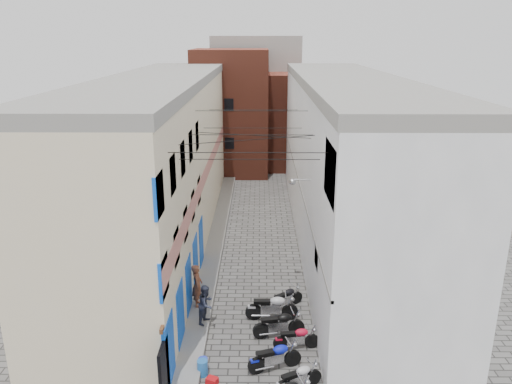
{
  "coord_description": "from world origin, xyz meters",
  "views": [
    {
      "loc": [
        0.38,
        -13.17,
        10.96
      ],
      "look_at": [
        0.17,
        12.28,
        3.0
      ],
      "focal_mm": 35.0,
      "sensor_mm": 36.0,
      "label": 1
    }
  ],
  "objects_px": {
    "motorcycle_d": "(296,337)",
    "water_jug_near": "(202,368)",
    "motorcycle_b": "(298,377)",
    "motorcycle_c": "(275,356)",
    "person_a": "(197,285)",
    "person_b": "(206,304)",
    "water_jug_far": "(203,365)",
    "motorcycle_f": "(272,306)",
    "red_crate": "(212,381)",
    "motorcycle_e": "(279,323)",
    "motorcycle_g": "(286,297)"
  },
  "relations": [
    {
      "from": "motorcycle_g",
      "to": "motorcycle_c",
      "type": "bearing_deg",
      "value": -43.92
    },
    {
      "from": "motorcycle_d",
      "to": "water_jug_far",
      "type": "height_order",
      "value": "motorcycle_d"
    },
    {
      "from": "person_b",
      "to": "water_jug_near",
      "type": "relative_size",
      "value": 2.84
    },
    {
      "from": "motorcycle_c",
      "to": "person_b",
      "type": "height_order",
      "value": "person_b"
    },
    {
      "from": "motorcycle_d",
      "to": "water_jug_far",
      "type": "bearing_deg",
      "value": -75.71
    },
    {
      "from": "motorcycle_d",
      "to": "motorcycle_f",
      "type": "height_order",
      "value": "motorcycle_f"
    },
    {
      "from": "motorcycle_d",
      "to": "water_jug_far",
      "type": "distance_m",
      "value": 3.53
    },
    {
      "from": "motorcycle_b",
      "to": "person_b",
      "type": "distance_m",
      "value": 4.94
    },
    {
      "from": "person_b",
      "to": "red_crate",
      "type": "bearing_deg",
      "value": -148.55
    },
    {
      "from": "motorcycle_e",
      "to": "person_a",
      "type": "xyz_separation_m",
      "value": [
        -3.31,
        1.88,
        0.58
      ]
    },
    {
      "from": "motorcycle_b",
      "to": "motorcycle_c",
      "type": "relative_size",
      "value": 0.9
    },
    {
      "from": "person_a",
      "to": "person_b",
      "type": "xyz_separation_m",
      "value": [
        0.5,
        -1.29,
        -0.12
      ]
    },
    {
      "from": "motorcycle_b",
      "to": "motorcycle_e",
      "type": "bearing_deg",
      "value": 162.3
    },
    {
      "from": "motorcycle_g",
      "to": "red_crate",
      "type": "height_order",
      "value": "motorcycle_g"
    },
    {
      "from": "person_a",
      "to": "water_jug_near",
      "type": "bearing_deg",
      "value": -175.86
    },
    {
      "from": "motorcycle_g",
      "to": "motorcycle_e",
      "type": "bearing_deg",
      "value": -45.94
    },
    {
      "from": "motorcycle_g",
      "to": "motorcycle_b",
      "type": "bearing_deg",
      "value": -34.22
    },
    {
      "from": "water_jug_near",
      "to": "red_crate",
      "type": "distance_m",
      "value": 0.6
    },
    {
      "from": "motorcycle_f",
      "to": "red_crate",
      "type": "relative_size",
      "value": 5.89
    },
    {
      "from": "motorcycle_f",
      "to": "person_a",
      "type": "xyz_separation_m",
      "value": [
        -3.07,
        0.69,
        0.54
      ]
    },
    {
      "from": "red_crate",
      "to": "motorcycle_g",
      "type": "bearing_deg",
      "value": 61.24
    },
    {
      "from": "motorcycle_d",
      "to": "water_jug_near",
      "type": "xyz_separation_m",
      "value": [
        -3.27,
        -1.51,
        -0.22
      ]
    },
    {
      "from": "person_a",
      "to": "water_jug_near",
      "type": "height_order",
      "value": "person_a"
    },
    {
      "from": "motorcycle_f",
      "to": "person_a",
      "type": "distance_m",
      "value": 3.19
    },
    {
      "from": "water_jug_far",
      "to": "motorcycle_d",
      "type": "bearing_deg",
      "value": 21.79
    },
    {
      "from": "motorcycle_b",
      "to": "motorcycle_f",
      "type": "height_order",
      "value": "motorcycle_f"
    },
    {
      "from": "motorcycle_c",
      "to": "motorcycle_b",
      "type": "bearing_deg",
      "value": 16.61
    },
    {
      "from": "person_a",
      "to": "person_b",
      "type": "relative_size",
      "value": 1.15
    },
    {
      "from": "person_b",
      "to": "motorcycle_g",
      "type": "bearing_deg",
      "value": -41.47
    },
    {
      "from": "motorcycle_c",
      "to": "water_jug_near",
      "type": "bearing_deg",
      "value": -101.49
    },
    {
      "from": "motorcycle_b",
      "to": "motorcycle_f",
      "type": "distance_m",
      "value": 4.27
    },
    {
      "from": "red_crate",
      "to": "motorcycle_c",
      "type": "bearing_deg",
      "value": 20.02
    },
    {
      "from": "motorcycle_b",
      "to": "red_crate",
      "type": "bearing_deg",
      "value": -123.02
    },
    {
      "from": "motorcycle_b",
      "to": "motorcycle_d",
      "type": "bearing_deg",
      "value": 150.07
    },
    {
      "from": "person_b",
      "to": "water_jug_near",
      "type": "bearing_deg",
      "value": -154.35
    },
    {
      "from": "motorcycle_c",
      "to": "red_crate",
      "type": "distance_m",
      "value": 2.26
    },
    {
      "from": "motorcycle_b",
      "to": "red_crate",
      "type": "relative_size",
      "value": 4.76
    },
    {
      "from": "motorcycle_f",
      "to": "person_b",
      "type": "distance_m",
      "value": 2.67
    },
    {
      "from": "person_a",
      "to": "motorcycle_g",
      "type": "bearing_deg",
      "value": -90.68
    },
    {
      "from": "motorcycle_b",
      "to": "motorcycle_c",
      "type": "bearing_deg",
      "value": -172.23
    },
    {
      "from": "motorcycle_d",
      "to": "motorcycle_g",
      "type": "xyz_separation_m",
      "value": [
        -0.23,
        2.93,
        -0.01
      ]
    },
    {
      "from": "person_b",
      "to": "water_jug_far",
      "type": "height_order",
      "value": "person_b"
    },
    {
      "from": "person_a",
      "to": "red_crate",
      "type": "height_order",
      "value": "person_a"
    },
    {
      "from": "motorcycle_e",
      "to": "person_b",
      "type": "relative_size",
      "value": 1.27
    },
    {
      "from": "motorcycle_c",
      "to": "water_jug_far",
      "type": "bearing_deg",
      "value": -106.08
    },
    {
      "from": "motorcycle_c",
      "to": "person_b",
      "type": "relative_size",
      "value": 1.22
    },
    {
      "from": "motorcycle_g",
      "to": "person_a",
      "type": "bearing_deg",
      "value": -121.65
    },
    {
      "from": "motorcycle_f",
      "to": "water_jug_near",
      "type": "relative_size",
      "value": 3.84
    },
    {
      "from": "motorcycle_b",
      "to": "motorcycle_f",
      "type": "bearing_deg",
      "value": 162.74
    },
    {
      "from": "motorcycle_b",
      "to": "water_jug_far",
      "type": "bearing_deg",
      "value": -133.65
    }
  ]
}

